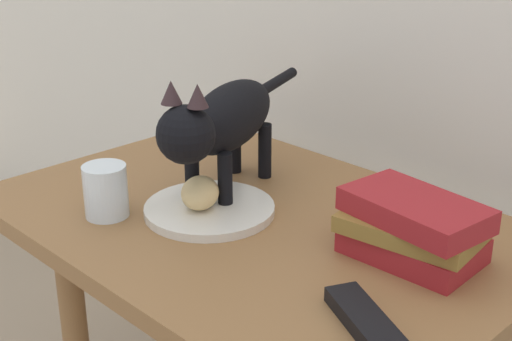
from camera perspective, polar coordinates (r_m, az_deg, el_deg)
The scene contains 7 objects.
side_table at distance 1.19m, azimuth 0.00°, elevation -7.46°, with size 0.86×0.58×0.61m.
plate at distance 1.16m, azimuth -3.71°, elevation -3.10°, with size 0.21×0.21×0.01m, color silver.
bread_roll at distance 1.14m, azimuth -4.47°, elevation -1.77°, with size 0.08×0.06×0.05m, color #E0BC7A.
cat at distance 1.18m, azimuth -2.65°, elevation 3.93°, with size 0.21×0.45×0.23m.
book_stack at distance 1.03m, azimuth 12.35°, elevation -4.50°, with size 0.21×0.14×0.09m.
candle_jar at distance 1.16m, azimuth -11.83°, elevation -1.81°, with size 0.07×0.07×0.08m.
tv_remote at distance 0.88m, azimuth 8.75°, elevation -11.82°, with size 0.15×0.04×0.02m, color black.
Camera 1 is at (0.73, -0.73, 1.11)m, focal length 50.40 mm.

